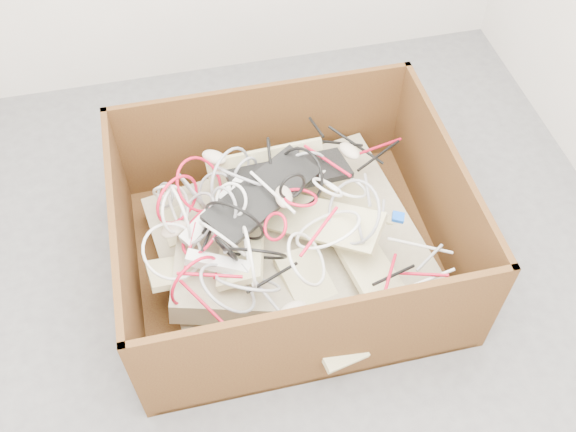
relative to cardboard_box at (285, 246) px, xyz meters
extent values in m
plane|color=#4E4E50|center=(-0.04, -0.16, -0.13)|extent=(3.00, 3.00, 0.00)
cube|color=#3D1B0F|center=(0.02, 0.00, -0.12)|extent=(1.28, 1.07, 0.03)
cube|color=#3D1B0F|center=(0.02, 0.52, 0.13)|extent=(1.28, 0.02, 0.53)
cube|color=#3D1B0F|center=(0.02, -0.52, 0.13)|extent=(1.28, 0.03, 0.53)
cube|color=#3D1B0F|center=(0.65, 0.00, 0.13)|extent=(0.02, 1.02, 0.53)
cube|color=#3D1B0F|center=(-0.61, 0.00, 0.13)|extent=(0.02, 1.02, 0.53)
cube|color=tan|center=(0.02, 0.02, -0.05)|extent=(1.13, 0.97, 0.21)
cube|color=tan|center=(-0.09, -0.05, 0.03)|extent=(0.81, 0.72, 0.22)
cube|color=beige|center=(-0.23, 0.20, 0.05)|extent=(0.49, 0.23, 0.13)
cube|color=beige|center=(0.29, 0.17, 0.06)|extent=(0.48, 0.38, 0.17)
cube|color=beige|center=(0.06, -0.34, 0.07)|extent=(0.27, 0.50, 0.15)
cube|color=beige|center=(-0.31, -0.08, 0.07)|extent=(0.49, 0.21, 0.15)
cube|color=beige|center=(0.26, -0.19, 0.10)|extent=(0.22, 0.48, 0.13)
cube|color=beige|center=(-0.01, 0.26, 0.19)|extent=(0.48, 0.09, 0.20)
cube|color=beige|center=(-0.17, -0.03, 0.13)|extent=(0.26, 0.48, 0.19)
cube|color=beige|center=(0.14, -0.06, 0.19)|extent=(0.45, 0.43, 0.20)
cube|color=black|center=(0.05, 0.15, 0.26)|extent=(0.49, 0.22, 0.08)
cube|color=black|center=(-0.07, 0.04, 0.30)|extent=(0.49, 0.41, 0.06)
ellipsoid|color=beige|center=(-0.42, 0.04, 0.19)|extent=(0.12, 0.10, 0.04)
ellipsoid|color=beige|center=(0.33, 0.25, 0.23)|extent=(0.10, 0.12, 0.04)
ellipsoid|color=beige|center=(-0.06, -0.39, 0.17)|extent=(0.12, 0.09, 0.04)
ellipsoid|color=beige|center=(0.00, -0.01, 0.33)|extent=(0.07, 0.11, 0.04)
ellipsoid|color=beige|center=(-0.22, 0.30, 0.26)|extent=(0.12, 0.12, 0.04)
ellipsoid|color=black|center=(0.33, -0.43, 0.14)|extent=(0.12, 0.10, 0.04)
cube|color=white|center=(-0.25, 0.05, 0.23)|extent=(0.30, 0.23, 0.13)
cube|color=white|center=(-0.27, -0.17, 0.20)|extent=(0.27, 0.14, 0.09)
cube|color=blue|center=(0.41, -0.13, 0.23)|extent=(0.06, 0.06, 0.03)
torus|color=black|center=(0.08, 0.10, 0.29)|extent=(0.17, 0.30, 0.29)
torus|color=red|center=(-0.39, 0.10, 0.27)|extent=(0.23, 0.19, 0.28)
torus|color=gray|center=(-0.23, 0.15, 0.21)|extent=(0.23, 0.17, 0.22)
torus|color=silver|center=(0.16, -0.02, 0.35)|extent=(0.16, 0.16, 0.09)
torus|color=red|center=(-0.37, -0.20, 0.18)|extent=(0.27, 0.17, 0.30)
torus|color=gray|center=(-0.26, -0.29, 0.23)|extent=(0.25, 0.32, 0.22)
torus|color=silver|center=(-0.42, 0.22, 0.20)|extent=(0.17, 0.07, 0.17)
torus|color=black|center=(0.00, 0.23, 0.28)|extent=(0.05, 0.25, 0.25)
torus|color=silver|center=(0.24, 0.05, 0.26)|extent=(0.25, 0.27, 0.14)
torus|color=silver|center=(-0.19, 0.01, 0.33)|extent=(0.12, 0.16, 0.15)
torus|color=gray|center=(-0.33, 0.21, 0.19)|extent=(0.12, 0.23, 0.24)
torus|color=silver|center=(0.12, -0.16, 0.29)|extent=(0.29, 0.29, 0.18)
torus|color=silver|center=(0.02, -0.25, 0.25)|extent=(0.21, 0.28, 0.21)
torus|color=silver|center=(-0.39, 0.06, 0.25)|extent=(0.08, 0.27, 0.27)
torus|color=gray|center=(0.23, -0.11, 0.29)|extent=(0.17, 0.30, 0.27)
torus|color=gray|center=(0.25, -0.17, 0.25)|extent=(0.05, 0.15, 0.15)
torus|color=gray|center=(-0.12, 0.16, 0.27)|extent=(0.24, 0.21, 0.25)
torus|color=red|center=(-0.06, -0.12, 0.30)|extent=(0.10, 0.12, 0.11)
torus|color=silver|center=(-0.43, -0.08, 0.21)|extent=(0.26, 0.28, 0.15)
torus|color=black|center=(-0.24, -0.15, 0.27)|extent=(0.10, 0.14, 0.16)
torus|color=silver|center=(-0.25, -0.09, 0.24)|extent=(0.17, 0.25, 0.27)
torus|color=gray|center=(-0.44, 0.26, 0.13)|extent=(0.08, 0.14, 0.13)
torus|color=gray|center=(-0.22, 0.01, 0.31)|extent=(0.13, 0.19, 0.17)
torus|color=red|center=(-0.29, 0.18, 0.25)|extent=(0.23, 0.22, 0.24)
torus|color=gray|center=(-0.33, 0.04, 0.23)|extent=(0.20, 0.27, 0.19)
torus|color=black|center=(0.10, 0.24, 0.22)|extent=(0.06, 0.19, 0.19)
torus|color=red|center=(0.05, -0.03, 0.32)|extent=(0.18, 0.18, 0.07)
torus|color=gray|center=(-0.11, 0.20, 0.26)|extent=(0.16, 0.12, 0.19)
torus|color=gray|center=(0.13, 0.20, 0.25)|extent=(0.23, 0.05, 0.23)
torus|color=silver|center=(-0.40, 0.08, 0.25)|extent=(0.12, 0.22, 0.23)
torus|color=black|center=(0.03, -0.01, 0.37)|extent=(0.15, 0.05, 0.15)
torus|color=silver|center=(-0.14, 0.23, 0.21)|extent=(0.14, 0.16, 0.12)
torus|color=black|center=(-0.15, -0.18, 0.25)|extent=(0.31, 0.18, 0.28)
torus|color=gray|center=(-0.17, 0.18, 0.27)|extent=(0.19, 0.23, 0.28)
torus|color=red|center=(-0.32, -0.03, 0.23)|extent=(0.22, 0.28, 0.20)
torus|color=gray|center=(-0.19, -0.29, 0.24)|extent=(0.25, 0.21, 0.24)
torus|color=silver|center=(-0.17, -0.23, 0.29)|extent=(0.02, 0.32, 0.32)
torus|color=black|center=(-0.23, 0.01, 0.26)|extent=(0.05, 0.14, 0.14)
torus|color=black|center=(-0.19, -0.03, 0.26)|extent=(0.26, 0.22, 0.32)
cylinder|color=silver|center=(-0.23, -0.01, 0.30)|extent=(0.13, 0.20, 0.06)
cylinder|color=gray|center=(0.32, -0.01, 0.28)|extent=(0.06, 0.20, 0.07)
cylinder|color=black|center=(-0.26, 0.03, 0.25)|extent=(0.13, 0.24, 0.09)
cylinder|color=black|center=(0.22, 0.39, 0.25)|extent=(0.04, 0.12, 0.02)
cylinder|color=gray|center=(-0.15, -0.29, 0.20)|extent=(0.11, 0.22, 0.02)
cylinder|color=black|center=(-0.28, -0.03, 0.25)|extent=(0.11, 0.20, 0.02)
cylinder|color=silver|center=(0.47, -0.38, 0.18)|extent=(0.15, 0.02, 0.06)
cylinder|color=black|center=(0.32, -0.35, 0.20)|extent=(0.19, 0.08, 0.06)
cylinder|color=red|center=(-0.32, -0.24, 0.25)|extent=(0.22, 0.07, 0.03)
cylinder|color=black|center=(-0.10, -0.27, 0.21)|extent=(0.21, 0.11, 0.04)
cylinder|color=silver|center=(-0.04, 0.01, 0.34)|extent=(0.13, 0.23, 0.02)
cylinder|color=red|center=(0.48, 0.31, 0.16)|extent=(0.23, 0.10, 0.06)
cylinder|color=red|center=(-0.34, -0.33, 0.19)|extent=(0.17, 0.24, 0.07)
cylinder|color=red|center=(0.30, -0.35, 0.21)|extent=(0.14, 0.22, 0.10)
cylinder|color=red|center=(-0.37, -0.06, 0.20)|extent=(0.08, 0.17, 0.07)
cylinder|color=silver|center=(0.47, -0.22, 0.16)|extent=(0.24, 0.10, 0.06)
cylinder|color=red|center=(0.43, -0.36, 0.18)|extent=(0.17, 0.09, 0.07)
cylinder|color=gray|center=(-0.17, -0.10, 0.25)|extent=(0.18, 0.14, 0.04)
cylinder|color=gray|center=(0.49, -0.27, 0.15)|extent=(0.13, 0.09, 0.04)
cylinder|color=black|center=(0.44, 0.21, 0.22)|extent=(0.23, 0.17, 0.05)
cylinder|color=black|center=(0.38, 0.31, 0.18)|extent=(0.20, 0.20, 0.09)
cylinder|color=red|center=(0.08, -0.19, 0.32)|extent=(0.18, 0.16, 0.05)
cylinder|color=black|center=(0.30, 0.35, 0.18)|extent=(0.19, 0.17, 0.10)
cylinder|color=red|center=(0.21, 0.16, 0.29)|extent=(0.14, 0.22, 0.04)
camera|label=1|loc=(-0.33, -1.50, 2.15)|focal=40.64mm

